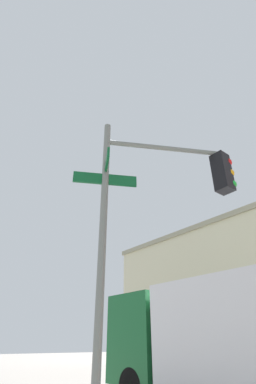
{
  "coord_description": "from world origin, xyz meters",
  "views": [
    {
      "loc": [
        -3.31,
        -9.55,
        1.63
      ],
      "look_at": [
        -6.85,
        -6.74,
        4.1
      ],
      "focal_mm": 25.98,
      "sensor_mm": 36.0,
      "label": 1
    }
  ],
  "objects": [
    {
      "name": "traffic_signal_near",
      "position": [
        -6.27,
        -6.38,
        3.79
      ],
      "size": [
        1.7,
        2.66,
        5.35
      ],
      "color": "slate",
      "rests_on": "ground_plane"
    },
    {
      "name": "box_truck_second",
      "position": [
        -8.02,
        -2.12,
        1.82
      ],
      "size": [
        8.37,
        2.61,
        3.23
      ],
      "color": "#19592D",
      "rests_on": "ground_plane"
    }
  ]
}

